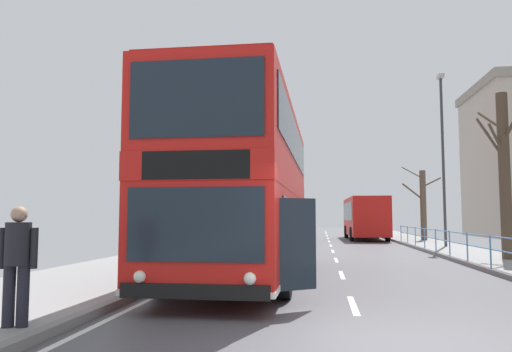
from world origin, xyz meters
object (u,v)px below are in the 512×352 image
object	(u,v)px
pedestrian_companion	(17,259)
background_bus_far_lane	(365,217)
street_lamp_far_side	(443,147)
bare_tree_far_01	(423,204)
bare_tree_far_00	(504,171)
double_decker_bus_main	(248,190)

from	to	relation	value
pedestrian_companion	background_bus_far_lane	bearing A→B (deg)	76.35
street_lamp_far_side	bare_tree_far_01	xyz separation A→B (m)	(0.30, 6.81, -2.75)
street_lamp_far_side	bare_tree_far_00	distance (m)	7.91
background_bus_far_lane	pedestrian_companion	world-z (taller)	background_bus_far_lane
bare_tree_far_01	background_bus_far_lane	bearing A→B (deg)	133.13
background_bus_far_lane	pedestrian_companion	distance (m)	31.26
bare_tree_far_00	double_decker_bus_main	bearing A→B (deg)	-147.74
pedestrian_companion	street_lamp_far_side	bearing A→B (deg)	62.29
pedestrian_companion	street_lamp_far_side	xyz separation A→B (m)	(10.47, 19.93, 4.17)
background_bus_far_lane	double_decker_bus_main	bearing A→B (deg)	-102.47
double_decker_bus_main	street_lamp_far_side	world-z (taller)	street_lamp_far_side
background_bus_far_lane	bare_tree_far_00	xyz separation A→B (m)	(3.33, -18.09, 1.63)
double_decker_bus_main	bare_tree_far_00	world-z (taller)	bare_tree_far_00
double_decker_bus_main	background_bus_far_lane	size ratio (longest dim) A/B	1.22
double_decker_bus_main	bare_tree_far_00	distance (m)	10.12
bare_tree_far_00	bare_tree_far_01	size ratio (longest dim) A/B	1.25
pedestrian_companion	bare_tree_far_01	bearing A→B (deg)	68.06
street_lamp_far_side	pedestrian_companion	bearing A→B (deg)	-117.71
double_decker_bus_main	bare_tree_far_01	distance (m)	21.62
double_decker_bus_main	pedestrian_companion	size ratio (longest dim) A/B	6.85
double_decker_bus_main	bare_tree_far_01	size ratio (longest dim) A/B	2.34
double_decker_bus_main	background_bus_far_lane	xyz separation A→B (m)	(5.19, 23.47, -0.71)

